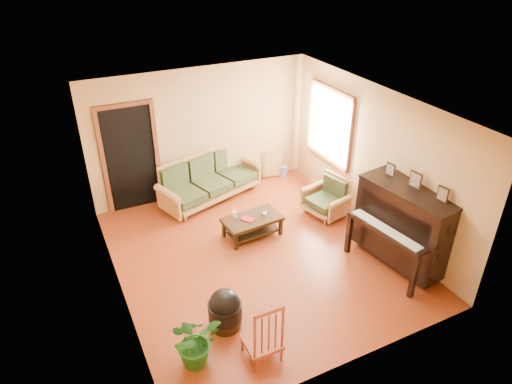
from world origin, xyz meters
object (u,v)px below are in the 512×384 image
red_chair (262,329)px  piano (404,227)px  footstool (225,313)px  potted_plant (195,341)px  armchair (326,197)px  ceramic_crock (283,171)px  sofa (210,179)px  coffee_table (252,227)px

red_chair → piano: bearing=14.6°
footstool → potted_plant: potted_plant is taller
armchair → ceramic_crock: armchair is taller
footstool → ceramic_crock: footstool is taller
piano → ceramic_crock: 3.58m
sofa → armchair: size_ratio=2.77×
armchair → red_chair: red_chair is taller
piano → potted_plant: 3.73m
coffee_table → sofa: bearing=97.1°
piano → footstool: piano is taller
coffee_table → ceramic_crock: (1.63, 1.79, -0.07)m
red_chair → potted_plant: size_ratio=1.35×
sofa → potted_plant: size_ratio=3.05×
footstool → red_chair: (0.22, -0.68, 0.24)m
sofa → piano: (2.04, -3.27, 0.24)m
ceramic_crock → potted_plant: 5.28m
piano → potted_plant: size_ratio=2.25×
piano → potted_plant: (-3.68, -0.45, -0.34)m
piano → potted_plant: piano is taller
sofa → armchair: (1.74, -1.52, -0.07)m
piano → red_chair: piano is taller
potted_plant → coffee_table: bearing=49.9°
sofa → piano: piano is taller
red_chair → armchair: bearing=44.0°
red_chair → potted_plant: (-0.79, 0.28, -0.12)m
sofa → red_chair: size_ratio=2.26×
red_chair → potted_plant: red_chair is taller
armchair → potted_plant: armchair is taller
piano → ceramic_crock: (-0.21, 3.53, -0.58)m
footstool → potted_plant: 0.71m
coffee_table → red_chair: (-1.05, -2.46, 0.28)m
sofa → piano: size_ratio=1.36×
coffee_table → ceramic_crock: coffee_table is taller
ceramic_crock → potted_plant: (-3.47, -3.97, 0.23)m
coffee_table → footstool: bearing=-125.5°
coffee_table → armchair: size_ratio=1.34×
coffee_table → potted_plant: potted_plant is taller
coffee_table → armchair: armchair is taller
sofa → coffee_table: (0.19, -1.54, -0.27)m
piano → red_chair: size_ratio=1.67×
sofa → footstool: (-1.08, -3.32, -0.23)m
piano → armchair: bearing=91.5°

